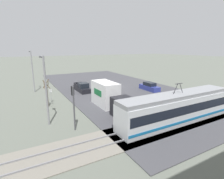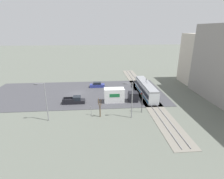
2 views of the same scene
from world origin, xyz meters
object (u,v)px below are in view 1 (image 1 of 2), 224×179
Objects in this scene: pickup_truck at (82,88)px; street_lamp_near_crossing at (32,69)px; box_truck at (109,97)px; traffic_light_pole at (73,102)px; light_rail_tram at (177,108)px; street_tree at (47,95)px; no_parking_sign at (51,94)px; street_lamp_mid_block at (45,86)px; sedan_car_0 at (149,87)px.

pickup_truck is 0.68× the size of street_lamp_near_crossing.
traffic_light_pole is at bearing 33.81° from box_truck.
light_rail_tram is 3.74× the size of street_tree.
street_tree is at bearing -32.56° from box_truck.
no_parking_sign is at bearing -53.01° from light_rail_tram.
street_lamp_mid_block is (8.54, 1.43, 2.74)m from box_truck.
traffic_light_pole is 19.90m from street_lamp_near_crossing.
light_rail_tram is at bearing 103.27° from pickup_truck.
traffic_light_pole reaches higher than sedan_car_0.
light_rail_tram is 19.73m from pickup_truck.
no_parking_sign is (11.21, -14.88, -0.43)m from light_rail_tram.
no_parking_sign reaches higher than sedan_car_0.
light_rail_tram reaches higher than box_truck.
street_lamp_near_crossing is at bearing -61.58° from box_truck.
pickup_truck is 7.97m from no_parking_sign.
sedan_car_0 is 1.14× the size of street_tree.
street_lamp_mid_block reaches higher than sedan_car_0.
street_lamp_mid_block is 3.60× the size of no_parking_sign.
street_lamp_near_crossing is at bearing -61.47° from light_rail_tram.
street_lamp_near_crossing is (2.00, -19.74, 1.50)m from traffic_light_pole.
pickup_truck is 9.82m from street_tree.
box_truck is at bearing -146.19° from traffic_light_pole.
traffic_light_pole reaches higher than no_parking_sign.
traffic_light_pole is (18.52, 9.66, 2.34)m from sedan_car_0.
sedan_car_0 is at bearing 153.85° from street_lamp_near_crossing.
no_parking_sign is (0.38, -11.02, -1.77)m from traffic_light_pole.
street_tree is 10.99m from street_lamp_near_crossing.
box_truck is at bearing -61.26° from light_rail_tram.
sedan_car_0 is at bearing -156.06° from box_truck.
traffic_light_pole is (6.30, 15.32, 2.34)m from pickup_truck.
pickup_truck reaches higher than sedan_car_0.
street_lamp_mid_block reaches higher than box_truck.
no_parking_sign is (18.90, -1.36, 0.57)m from sedan_car_0.
light_rail_tram is 14.87m from street_lamp_mid_block.
light_rail_tram is 2.82× the size of pickup_truck.
light_rail_tram is at bearing 126.99° from no_parking_sign.
light_rail_tram is at bearing 152.73° from street_lamp_mid_block.
street_lamp_near_crossing is (8.37, -15.47, 2.87)m from box_truck.
traffic_light_pole is at bearing 95.78° from street_lamp_near_crossing.
street_lamp_near_crossing is (8.30, -4.42, 3.83)m from pickup_truck.
traffic_light_pole reaches higher than light_rail_tram.
no_parking_sign is (-1.79, -8.18, -3.14)m from street_lamp_mid_block.
street_lamp_mid_block is (2.17, -2.84, 1.37)m from traffic_light_pole.
traffic_light_pole reaches higher than pickup_truck.
street_tree is 2.15m from no_parking_sign.
pickup_truck is at bearing -147.22° from no_parking_sign.
street_tree reaches higher than box_truck.
pickup_truck is at bearing -89.64° from box_truck.
box_truck is 13.33m from sedan_car_0.
light_rail_tram is 27.01m from street_lamp_near_crossing.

